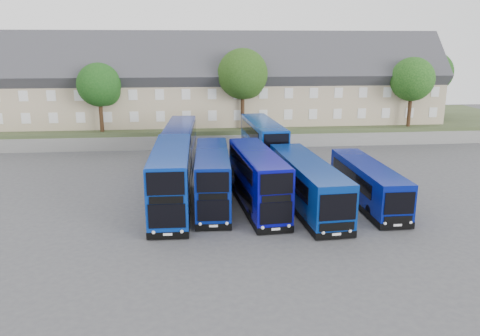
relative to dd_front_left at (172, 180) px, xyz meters
name	(u,v)px	position (x,y,z in m)	size (l,w,h in m)	color
ground	(253,226)	(5.35, -3.80, -2.19)	(120.00, 120.00, 0.00)	#444449
retaining_wall	(227,142)	(5.35, 20.20, -1.44)	(70.00, 0.40, 1.50)	slate
earth_bank	(221,125)	(5.35, 30.20, -1.19)	(80.00, 20.00, 2.00)	#3C4828
terrace_row	(223,86)	(5.35, 26.20, 4.40)	(54.00, 10.40, 11.20)	tan
dd_front_left	(172,180)	(0.00, 0.00, 0.00)	(2.73, 11.28, 4.47)	#082D95
dd_front_mid	(212,179)	(2.92, 0.58, -0.20)	(2.70, 10.32, 4.07)	navy
dd_front_right	(258,181)	(6.13, -0.25, -0.16)	(3.31, 10.58, 4.14)	#07088E
dd_rear_left	(180,147)	(0.34, 11.38, -0.09)	(3.05, 10.93, 4.30)	navy
dd_rear_right	(263,144)	(8.30, 11.75, -0.05)	(3.18, 11.12, 4.37)	#08369A
coach_east_a	(307,185)	(9.71, -0.36, -0.52)	(3.44, 12.66, 3.42)	navy
coach_east_b	(367,184)	(14.39, -0.07, -0.73)	(2.40, 10.99, 2.99)	navy
tree_west	(101,86)	(-8.51, 21.30, 4.86)	(4.80, 4.80, 7.65)	#382314
tree_mid	(244,76)	(7.49, 21.80, 5.87)	(5.76, 5.76, 9.18)	#382314
tree_east	(413,81)	(27.49, 21.30, 5.19)	(5.12, 5.12, 8.16)	#382314
tree_far	(432,74)	(33.49, 28.30, 5.53)	(5.44, 5.44, 8.67)	#382314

